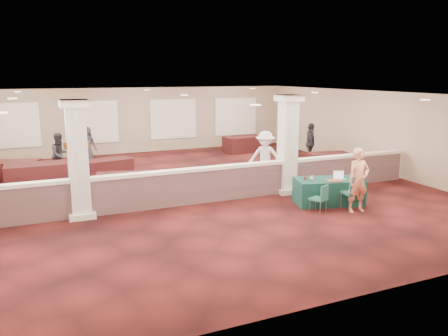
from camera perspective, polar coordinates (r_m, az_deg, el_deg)
name	(u,v)px	position (r m, az deg, el deg)	size (l,w,h in m)	color
ground	(186,191)	(14.76, -4.99, -2.98)	(16.00, 16.00, 0.00)	#4F1513
wall_back	(134,121)	(22.11, -11.64, 6.09)	(16.00, 0.04, 3.20)	gray
wall_front	(338,214)	(7.44, 14.67, -5.81)	(16.00, 0.04, 3.20)	gray
wall_right	(376,131)	(18.52, 19.20, 4.53)	(0.04, 16.00, 3.20)	gray
ceiling	(184,95)	(14.27, -5.22, 9.53)	(16.00, 16.00, 0.02)	white
partition_wall	(201,185)	(13.25, -2.99, -2.18)	(15.60, 0.28, 1.10)	brown
column_left	(78,159)	(12.28, -18.54, 1.17)	(0.72, 0.72, 3.20)	beige
column_right	(288,144)	(14.32, 8.31, 3.17)	(0.72, 0.72, 3.20)	beige
sconce_left	(66,146)	(12.21, -19.96, 2.74)	(0.12, 0.12, 0.18)	brown
sconce_right	(88,145)	(12.25, -17.35, 2.95)	(0.12, 0.12, 0.18)	brown
near_table	(328,191)	(13.56, 13.49, -2.98)	(1.98, 0.99, 0.76)	#0E3433
conf_chair_main	(354,190)	(13.00, 16.64, -2.80)	(0.56, 0.57, 1.02)	#216253
conf_chair_side	(321,197)	(12.57, 12.53, -3.67)	(0.54, 0.54, 0.81)	#216253
woman	(358,180)	(12.87, 17.13, -1.52)	(0.66, 0.44, 1.84)	#FC8C6D
far_table_front_left	(36,175)	(16.48, -23.30, -0.88)	(2.01, 1.00, 0.81)	black
far_table_front_center	(124,184)	(14.49, -12.92, -2.09)	(1.75, 0.87, 0.71)	black
far_table_front_right	(328,161)	(18.50, 13.49, 0.90)	(1.67, 0.84, 0.68)	black
far_table_back_left	(11,172)	(17.60, -26.10, -0.42)	(1.91, 0.95, 0.77)	black
far_table_back_center	(110,168)	(17.28, -14.69, 0.05)	(1.65, 0.83, 0.67)	black
far_table_back_right	(244,144)	(21.93, 2.59, 3.12)	(1.97, 0.98, 0.80)	black
attendee_a	(60,155)	(17.80, -20.59, 1.64)	(0.80, 0.44, 1.67)	black
attendee_b	(265,157)	(15.72, 5.39, 1.44)	(1.19, 0.55, 1.86)	silver
attendee_c	(310,143)	(19.48, 11.22, 3.19)	(1.04, 0.49, 1.77)	black
attendee_d	(87,145)	(20.27, -17.44, 2.94)	(0.78, 0.42, 1.58)	black
laptop_base	(340,179)	(13.54, 14.89, -1.38)	(0.34, 0.24, 0.02)	silver
laptop_screen	(338,174)	(13.62, 14.72, -0.75)	(0.34, 0.01, 0.23)	silver
screen_glow	(339,174)	(13.61, 14.73, -0.83)	(0.31, 0.00, 0.20)	silver
knitting	(334,181)	(13.25, 14.19, -1.60)	(0.42, 0.31, 0.03)	#B94F1D
yarn_cream	(312,179)	(13.16, 11.42, -1.37)	(0.11, 0.11, 0.11)	beige
yarn_red	(305,178)	(13.26, 10.56, -1.26)	(0.10, 0.10, 0.10)	maroon
yarn_grey	(313,177)	(13.41, 11.52, -1.14)	(0.11, 0.11, 0.11)	#515056
scissors	(355,180)	(13.47, 16.71, -1.57)	(0.13, 0.03, 0.01)	#B4131F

